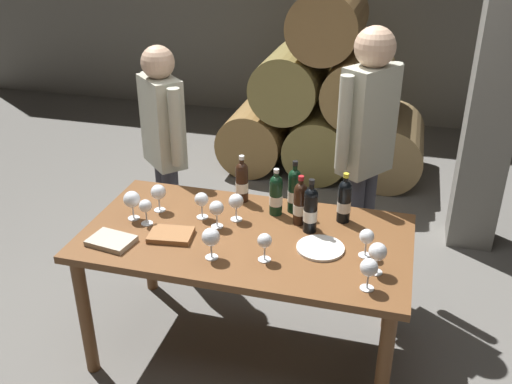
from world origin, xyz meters
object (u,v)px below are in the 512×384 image
at_px(wine_bottle_0, 311,209).
at_px(taster_seated_left, 164,141).
at_px(wine_glass_8, 265,242).
at_px(wine_bottle_1, 242,181).
at_px(wine_bottle_2, 344,201).
at_px(wine_bottle_3, 294,190).
at_px(wine_glass_4, 217,209).
at_px(wine_glass_2, 158,193).
at_px(wine_glass_6, 211,238).
at_px(wine_glass_3, 202,200).
at_px(tasting_notebook, 171,235).
at_px(leather_ledger, 111,241).
at_px(sommelier_presenting, 366,142).
at_px(wine_glass_5, 145,207).
at_px(wine_glass_9, 369,268).
at_px(dining_table, 246,249).
at_px(wine_glass_7, 378,252).
at_px(serving_plate, 320,248).
at_px(wine_glass_0, 132,200).
at_px(wine_bottle_4, 300,203).
at_px(wine_glass_10, 236,202).
at_px(wine_glass_1, 367,237).
at_px(wine_bottle_5, 276,194).

relative_size(wine_bottle_0, taster_seated_left, 0.19).
bearing_deg(wine_glass_8, wine_bottle_1, 116.33).
bearing_deg(wine_bottle_2, wine_bottle_3, 172.14).
bearing_deg(wine_bottle_2, wine_glass_4, -159.39).
distance_m(wine_bottle_3, wine_glass_2, 0.75).
xyz_separation_m(wine_bottle_3, wine_glass_6, (-0.29, -0.57, -0.02)).
bearing_deg(wine_glass_3, tasting_notebook, -109.30).
height_order(wine_glass_6, leather_ledger, wine_glass_6).
bearing_deg(sommelier_presenting, wine_glass_2, -149.53).
distance_m(wine_glass_8, taster_seated_left, 1.30).
bearing_deg(wine_glass_5, taster_seated_left, 105.96).
height_order(wine_bottle_2, wine_glass_9, wine_bottle_2).
xyz_separation_m(dining_table, taster_seated_left, (-0.76, 0.72, 0.25)).
relative_size(dining_table, sommelier_presenting, 0.99).
height_order(wine_glass_8, taster_seated_left, taster_seated_left).
height_order(wine_glass_2, wine_glass_5, wine_glass_2).
height_order(wine_glass_5, wine_glass_7, wine_glass_7).
bearing_deg(serving_plate, wine_glass_5, 179.60).
xyz_separation_m(wine_bottle_1, wine_glass_0, (-0.51, -0.36, -0.01)).
distance_m(wine_glass_0, wine_glass_7, 1.33).
distance_m(wine_bottle_4, wine_glass_4, 0.44).
bearing_deg(dining_table, wine_bottle_2, 30.59).
distance_m(wine_glass_10, sommelier_presenting, 0.89).
distance_m(wine_glass_1, wine_glass_8, 0.49).
bearing_deg(wine_glass_10, wine_bottle_4, 9.14).
bearing_deg(wine_glass_8, leather_ledger, -175.86).
distance_m(wine_bottle_5, tasting_notebook, 0.61).
relative_size(wine_bottle_5, wine_glass_4, 1.78).
relative_size(wine_bottle_2, wine_glass_0, 1.72).
bearing_deg(wine_bottle_5, wine_bottle_3, 31.56).
bearing_deg(wine_bottle_0, wine_bottle_1, 151.90).
relative_size(wine_bottle_3, wine_bottle_5, 1.12).
bearing_deg(wine_glass_10, tasting_notebook, -135.61).
xyz_separation_m(wine_glass_0, wine_glass_2, (0.10, 0.12, -0.00)).
relative_size(wine_bottle_1, tasting_notebook, 1.29).
bearing_deg(wine_bottle_0, wine_glass_3, -178.64).
height_order(wine_glass_0, taster_seated_left, taster_seated_left).
distance_m(wine_glass_2, taster_seated_left, 0.64).
xyz_separation_m(wine_bottle_4, leather_ledger, (-0.88, -0.45, -0.11)).
bearing_deg(wine_glass_5, wine_bottle_4, 15.80).
xyz_separation_m(wine_glass_2, wine_glass_4, (0.37, -0.09, -0.00)).
bearing_deg(wine_bottle_3, wine_glass_9, -53.32).
distance_m(wine_glass_2, wine_glass_9, 1.27).
relative_size(wine_glass_8, leather_ledger, 0.66).
relative_size(wine_glass_4, wine_glass_9, 0.98).
height_order(wine_bottle_4, sommelier_presenting, sommelier_presenting).
relative_size(wine_glass_7, wine_glass_10, 1.03).
height_order(wine_bottle_3, wine_bottle_5, wine_bottle_3).
bearing_deg(wine_bottle_3, wine_bottle_4, -65.12).
bearing_deg(wine_glass_8, wine_glass_10, 125.80).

